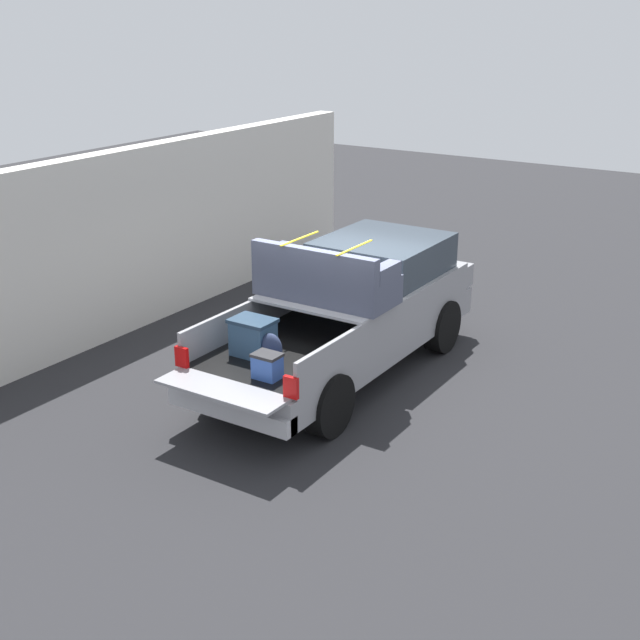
# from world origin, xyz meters

# --- Properties ---
(ground_plane) EXTENTS (40.00, 40.00, 0.00)m
(ground_plane) POSITION_xyz_m (0.00, 0.00, 0.00)
(ground_plane) COLOR #262628
(pickup_truck) EXTENTS (6.05, 2.06, 2.23)m
(pickup_truck) POSITION_xyz_m (0.38, 0.00, 0.99)
(pickup_truck) COLOR gray
(pickup_truck) RESTS_ON ground_plane
(building_facade) EXTENTS (11.84, 0.36, 3.15)m
(building_facade) POSITION_xyz_m (0.41, 4.27, 1.57)
(building_facade) COLOR silver
(building_facade) RESTS_ON ground_plane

